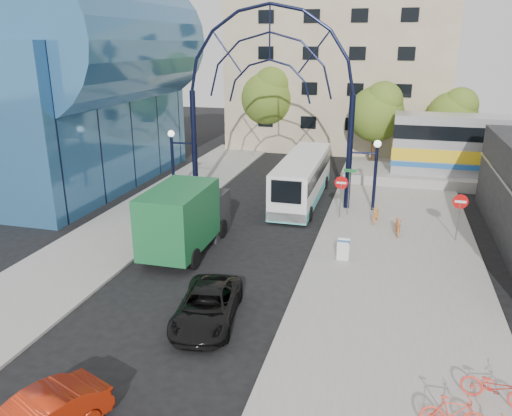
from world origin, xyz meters
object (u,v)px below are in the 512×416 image
(street_name_sign, at_px, (349,182))
(black_suv, at_px, (207,306))
(do_not_enter_sign, at_px, (460,206))
(city_bus, at_px, (302,178))
(stop_sign, at_px, (341,187))
(tree_north_c, at_px, (454,115))
(tree_north_a, at_px, (378,111))
(bike_near_a, at_px, (398,224))
(bike_far_c, at_px, (496,388))
(tree_north_b, at_px, (269,95))
(sandwich_board, at_px, (343,248))
(bike_near_b, at_px, (376,214))
(bike_far_b, at_px, (453,413))
(green_truck, at_px, (186,217))
(gateway_arch, at_px, (269,66))

(street_name_sign, relative_size, black_suv, 0.62)
(do_not_enter_sign, height_order, city_bus, city_bus)
(stop_sign, distance_m, tree_north_c, 17.68)
(tree_north_a, relative_size, bike_near_a, 3.81)
(black_suv, xyz_separation_m, bike_far_c, (9.48, -2.12, -0.01))
(tree_north_b, xyz_separation_m, tree_north_c, (16.00, -2.00, -0.99))
(city_bus, height_order, bike_far_c, city_bus)
(do_not_enter_sign, distance_m, city_bus, 10.36)
(sandwich_board, distance_m, bike_near_b, 5.91)
(tree_north_c, xyz_separation_m, bike_far_b, (-2.62, -32.15, -3.65))
(city_bus, relative_size, green_truck, 1.56)
(street_name_sign, distance_m, city_bus, 4.12)
(gateway_arch, distance_m, tree_north_b, 16.72)
(sandwich_board, xyz_separation_m, bike_far_b, (3.90, -10.20, -0.11))
(do_not_enter_sign, relative_size, street_name_sign, 0.89)
(do_not_enter_sign, distance_m, bike_near_a, 3.24)
(bike_near_a, bearing_deg, bike_far_b, -87.40)
(green_truck, relative_size, bike_far_c, 3.57)
(green_truck, bearing_deg, do_not_enter_sign, 18.11)
(city_bus, xyz_separation_m, bike_near_a, (6.08, -4.83, -0.91))
(bike_near_b, bearing_deg, black_suv, -106.29)
(bike_near_a, bearing_deg, tree_north_c, 74.06)
(street_name_sign, xyz_separation_m, green_truck, (-7.28, -7.05, -0.43))
(street_name_sign, xyz_separation_m, bike_far_c, (5.58, -15.40, -1.51))
(street_name_sign, relative_size, bike_far_c, 1.48)
(green_truck, height_order, bike_near_a, green_truck)
(city_bus, xyz_separation_m, green_truck, (-4.08, -9.57, 0.19))
(tree_north_a, bearing_deg, tree_north_c, 18.44)
(street_name_sign, distance_m, bike_near_b, 2.42)
(tree_north_c, height_order, bike_near_b, tree_north_c)
(do_not_enter_sign, xyz_separation_m, tree_north_b, (-14.88, 19.93, 3.29))
(tree_north_a, height_order, green_truck, tree_north_a)
(tree_north_a, relative_size, black_suv, 1.54)
(sandwich_board, height_order, bike_far_c, bike_far_c)
(stop_sign, distance_m, tree_north_b, 20.18)
(sandwich_board, bearing_deg, tree_north_c, 73.45)
(gateway_arch, distance_m, bike_far_c, 21.48)
(do_not_enter_sign, bearing_deg, gateway_arch, 160.01)
(do_not_enter_sign, bearing_deg, bike_near_b, 157.01)
(tree_north_c, bearing_deg, bike_far_c, -92.50)
(bike_far_c, bearing_deg, city_bus, 41.19)
(black_suv, bearing_deg, city_bus, 79.32)
(stop_sign, bearing_deg, green_truck, -136.85)
(city_bus, bearing_deg, black_suv, -92.78)
(city_bus, xyz_separation_m, black_suv, (-0.69, -15.79, -0.88))
(stop_sign, bearing_deg, tree_north_a, 84.58)
(bike_far_c, bearing_deg, do_not_enter_sign, 14.09)
(street_name_sign, height_order, bike_near_b, street_name_sign)
(bike_near_a, relative_size, bike_far_c, 0.97)
(do_not_enter_sign, xyz_separation_m, bike_far_b, (-1.50, -14.22, -1.35))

